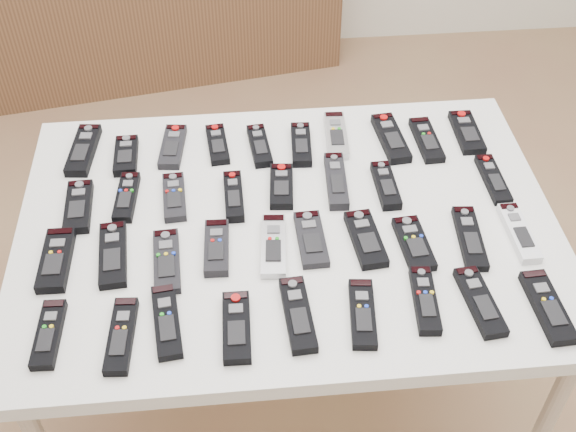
{
  "coord_description": "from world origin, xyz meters",
  "views": [
    {
      "loc": [
        -0.22,
        -1.3,
        1.96
      ],
      "look_at": [
        -0.11,
        -0.12,
        0.8
      ],
      "focal_mm": 45.0,
      "sensor_mm": 36.0,
      "label": 1
    }
  ],
  "objects": [
    {
      "name": "remote_2",
      "position": [
        -0.38,
        0.17,
        0.79
      ],
      "size": [
        0.07,
        0.17,
        0.02
      ],
      "primitive_type": "cube",
      "rotation": [
        0.0,
        0.0,
        -0.11
      ],
      "color": "black",
      "rests_on": "table"
    },
    {
      "name": "remote_15",
      "position": [
        0.02,
        0.0,
        0.79
      ],
      "size": [
        0.06,
        0.19,
        0.02
      ],
      "primitive_type": "cube",
      "rotation": [
        0.0,
        0.0,
        -0.06
      ],
      "color": "black",
      "rests_on": "table"
    },
    {
      "name": "remote_7",
      "position": [
        0.18,
        0.16,
        0.79
      ],
      "size": [
        0.07,
        0.19,
        0.02
      ],
      "primitive_type": "cube",
      "rotation": [
        0.0,
        0.0,
        0.09
      ],
      "color": "black",
      "rests_on": "table"
    },
    {
      "name": "remote_26",
      "position": [
        0.29,
        -0.22,
        0.79
      ],
      "size": [
        0.07,
        0.19,
        0.02
      ],
      "primitive_type": "cube",
      "rotation": [
        0.0,
        0.0,
        -0.08
      ],
      "color": "black",
      "rests_on": "table"
    },
    {
      "name": "remote_17",
      "position": [
        0.4,
        -0.03,
        0.79
      ],
      "size": [
        0.05,
        0.17,
        0.02
      ],
      "primitive_type": "cube",
      "rotation": [
        0.0,
        0.0,
        0.01
      ],
      "color": "black",
      "rests_on": "table"
    },
    {
      "name": "remote_24",
      "position": [
        0.06,
        -0.2,
        0.79
      ],
      "size": [
        0.08,
        0.17,
        0.02
      ],
      "primitive_type": "cube",
      "rotation": [
        0.0,
        0.0,
        0.1
      ],
      "color": "black",
      "rests_on": "table"
    },
    {
      "name": "remote_0",
      "position": [
        -0.61,
        0.18,
        0.79
      ],
      "size": [
        0.08,
        0.19,
        0.02
      ],
      "primitive_type": "cube",
      "rotation": [
        0.0,
        0.0,
        -0.1
      ],
      "color": "black",
      "rests_on": "table"
    },
    {
      "name": "remote_13",
      "position": [
        -0.23,
        -0.03,
        0.79
      ],
      "size": [
        0.05,
        0.16,
        0.02
      ],
      "primitive_type": "cube",
      "rotation": [
        0.0,
        0.0,
        0.01
      ],
      "color": "black",
      "rests_on": "table"
    },
    {
      "name": "remote_10",
      "position": [
        -0.6,
        -0.03,
        0.79
      ],
      "size": [
        0.06,
        0.17,
        0.02
      ],
      "primitive_type": "cube",
      "rotation": [
        0.0,
        0.0,
        0.04
      ],
      "color": "black",
      "rests_on": "table"
    },
    {
      "name": "remote_33",
      "position": [
        0.01,
        -0.41,
        0.79
      ],
      "size": [
        0.07,
        0.17,
        0.02
      ],
      "primitive_type": "cube",
      "rotation": [
        0.0,
        0.0,
        -0.11
      ],
      "color": "black",
      "rests_on": "table"
    },
    {
      "name": "remote_20",
      "position": [
        -0.39,
        -0.22,
        0.79
      ],
      "size": [
        0.06,
        0.18,
        0.02
      ],
      "primitive_type": "cube",
      "rotation": [
        0.0,
        0.0,
        0.05
      ],
      "color": "black",
      "rests_on": "table"
    },
    {
      "name": "remote_11",
      "position": [
        -0.49,
        -0.01,
        0.79
      ],
      "size": [
        0.06,
        0.16,
        0.02
      ],
      "primitive_type": "cube",
      "rotation": [
        0.0,
        0.0,
        -0.08
      ],
      "color": "black",
      "rests_on": "table"
    },
    {
      "name": "remote_36",
      "position": [
        0.39,
        -0.43,
        0.79
      ],
      "size": [
        0.06,
        0.19,
        0.02
      ],
      "primitive_type": "cube",
      "rotation": [
        0.0,
        0.0,
        0.04
      ],
      "color": "black",
      "rests_on": "table"
    },
    {
      "name": "remote_9",
      "position": [
        0.39,
        0.16,
        0.79
      ],
      "size": [
        0.06,
        0.17,
        0.02
      ],
      "primitive_type": "cube",
      "rotation": [
        0.0,
        0.0,
        -0.01
      ],
      "color": "black",
      "rests_on": "table"
    },
    {
      "name": "remote_4",
      "position": [
        -0.16,
        0.16,
        0.79
      ],
      "size": [
        0.06,
        0.16,
        0.02
      ],
      "primitive_type": "cube",
      "rotation": [
        0.0,
        0.0,
        0.09
      ],
      "color": "black",
      "rests_on": "table"
    },
    {
      "name": "remote_3",
      "position": [
        -0.27,
        0.17,
        0.79
      ],
      "size": [
        0.06,
        0.16,
        0.02
      ],
      "primitive_type": "cube",
      "rotation": [
        0.0,
        0.0,
        0.09
      ],
      "color": "black",
      "rests_on": "table"
    },
    {
      "name": "remote_27",
      "position": [
        0.4,
        -0.21,
        0.79
      ],
      "size": [
        0.05,
        0.18,
        0.02
      ],
      "primitive_type": "cube",
      "rotation": [
        0.0,
        0.0,
        0.02
      ],
      "color": "silver",
      "rests_on": "table"
    },
    {
      "name": "remote_32",
      "position": [
        -0.12,
        -0.4,
        0.79
      ],
      "size": [
        0.06,
        0.19,
        0.02
      ],
      "primitive_type": "cube",
      "rotation": [
        0.0,
        0.0,
        0.06
      ],
      "color": "black",
      "rests_on": "table"
    },
    {
      "name": "remote_16",
      "position": [
        0.13,
        -0.03,
        0.79
      ],
      "size": [
        0.05,
        0.16,
        0.02
      ],
      "primitive_type": "cube",
      "rotation": [
        0.0,
        0.0,
        0.02
      ],
      "color": "black",
      "rests_on": "table"
    },
    {
      "name": "remote_5",
      "position": [
        -0.05,
        0.15,
        0.79
      ],
      "size": [
        0.06,
        0.16,
        0.02
      ],
      "primitive_type": "cube",
      "rotation": [
        0.0,
        0.0,
        -0.07
      ],
      "color": "black",
      "rests_on": "table"
    },
    {
      "name": "remote_28",
      "position": [
        -0.62,
        -0.4,
        0.79
      ],
      "size": [
        0.05,
        0.16,
        0.02
      ],
      "primitive_type": "cube",
      "rotation": [
        0.0,
        0.0,
        -0.04
      ],
      "color": "black",
      "rests_on": "table"
    },
    {
      "name": "remote_35",
      "position": [
        0.26,
        -0.4,
        0.79
      ],
      "size": [
        0.07,
        0.18,
        0.02
      ],
      "primitive_type": "cube",
      "rotation": [
        0.0,
        0.0,
        0.1
      ],
      "color": "black",
      "rests_on": "table"
    },
    {
      "name": "remote_19",
      "position": [
        -0.51,
        -0.19,
        0.79
      ],
      "size": [
        0.07,
        0.19,
        0.02
      ],
      "primitive_type": "cube",
      "rotation": [
        0.0,
        0.0,
        0.07
      ],
      "color": "black",
      "rests_on": "table"
    },
    {
      "name": "remote_23",
      "position": [
        -0.07,
        -0.19,
        0.79
      ],
      "size": [
        0.06,
        0.17,
        0.02
      ],
      "primitive_type": "cube",
      "rotation": [
        0.0,
        0.0,
        0.03
      ],
      "color": "black",
      "rests_on": "table"
    },
    {
      "name": "remote_22",
      "position": [
        -0.15,
        -0.2,
        0.79
      ],
      "size": [
        0.07,
        0.19,
        0.02
      ],
      "primitive_type": "cube",
      "rotation": [
        0.0,
        0.0,
        -0.09
      ],
      "color": "#B7B7BC",
      "rests_on": "table"
    },
    {
      "name": "remote_25",
      "position": [
        0.16,
        -0.22,
        0.79
      ],
      "size": [
        0.07,
        0.16,
        0.02
      ],
      "primitive_type": "cube",
      "rotation": [
        0.0,
        0.0,
        0.07
      ],
      "color": "black",
      "rests_on": "table"
    },
    {
      "name": "remote_14",
      "position": [
        -0.12,
        -0.0,
        0.79
      ],
      "size": [
        0.07,
        0.15,
        0.02
      ],
      "primitive_type": "cube",
      "rotation": [
        0.0,
        0.0,
        -0.09
      ],
      "color": "black",
      "rests_on": "table"
    },
    {
      "name": "remote_18",
      "position": [
        -0.63,
        -0.2,
        0.79
      ],
      "size": [
        0.07,
        0.18,
        0.02
      ],
      "primitive_type": "cube",
      "rotation": [
        0.0,
        0.0,
        -0.02
      ],
      "color": "black",
      "rests_on": "table"
    },
    {
      "name": "remote_34",
      "position": [
        0.15,
        -0.39,
        0.79
      ],
      "size": [
        0.06,
        0.17,
        0.02
      ],
      "primitive_type": "cube",
      "rotation": [
        0.0,
        0.0,
        -0.09
      ],
      "color": "black",
      "rests_on": "table"
    },
    {
      "name": "remote_31",
      "position": [
        -0.24,
        -0.42,
        0.79
      ],
      "size": [
        0.06,
        0.17,
        0.02
      ],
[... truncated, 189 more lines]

